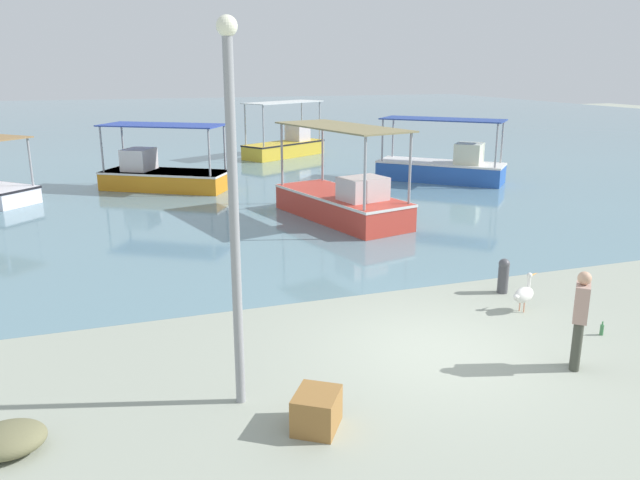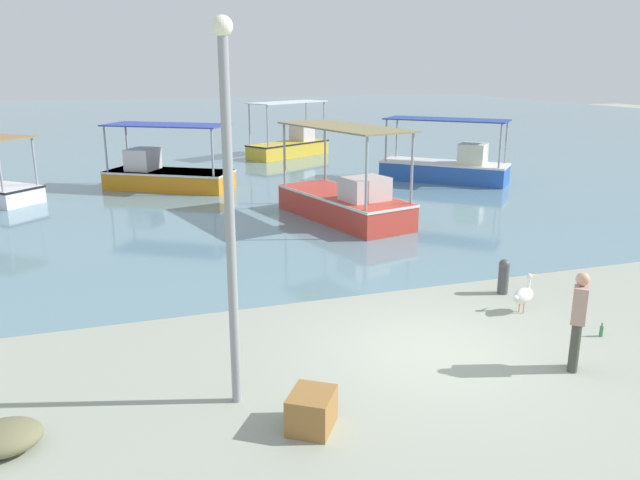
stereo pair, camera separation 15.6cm
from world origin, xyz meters
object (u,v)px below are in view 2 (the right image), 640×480
object	(u,v)px
fisherman_standing	(578,318)
fishing_boat_outer	(290,144)
lamp_post	(229,199)
fishing_boat_far_left	(345,200)
mooring_bollard	(504,275)
fishing_boat_center	(166,174)
pelican	(524,295)
cargo_crate	(312,411)
fishing_boat_near_right	(447,166)
net_pile	(4,438)
glass_bottle	(601,331)

from	to	relation	value
fisherman_standing	fishing_boat_outer	bearing A→B (deg)	84.66
lamp_post	fisherman_standing	world-z (taller)	lamp_post
fishing_boat_far_left	mooring_bollard	bearing A→B (deg)	-83.15
lamp_post	fishing_boat_center	bearing A→B (deg)	88.35
pelican	cargo_crate	bearing A→B (deg)	-153.46
fishing_boat_far_left	mooring_bollard	xyz separation A→B (m)	(0.91, -7.54, -0.23)
fishing_boat_center	mooring_bollard	bearing A→B (deg)	-68.11
fishing_boat_outer	fishing_boat_near_right	bearing A→B (deg)	-66.02
fishing_boat_near_right	net_pile	xyz separation A→B (m)	(-15.38, -15.74, -0.46)
fishing_boat_near_right	fisherman_standing	distance (m)	17.56
pelican	glass_bottle	world-z (taller)	pelican
mooring_bollard	net_pile	xyz separation A→B (m)	(-9.60, -3.00, -0.23)
fishing_boat_near_right	net_pile	size ratio (longest dim) A/B	5.41
fisherman_standing	net_pile	xyz separation A→B (m)	(-8.61, 0.46, -0.72)
mooring_bollard	fishing_boat_outer	bearing A→B (deg)	86.34
mooring_bollard	fisherman_standing	xyz separation A→B (m)	(-0.99, -3.45, 0.49)
pelican	fishing_boat_near_right	bearing A→B (deg)	66.42
fishing_boat_outer	lamp_post	world-z (taller)	lamp_post
fishing_boat_center	cargo_crate	world-z (taller)	fishing_boat_center
fishing_boat_near_right	cargo_crate	distance (m)	20.06
pelican	fisherman_standing	world-z (taller)	fisherman_standing
glass_bottle	fishing_boat_far_left	bearing A→B (deg)	97.46
net_pile	cargo_crate	distance (m)	4.04
fisherman_standing	glass_bottle	world-z (taller)	fisherman_standing
fishing_boat_center	cargo_crate	size ratio (longest dim) A/B	7.74
pelican	net_pile	xyz separation A→B (m)	(-9.35, -1.93, -0.18)
lamp_post	cargo_crate	size ratio (longest dim) A/B	7.96
fishing_boat_near_right	fishing_boat_outer	world-z (taller)	fishing_boat_outer
fishing_boat_far_left	cargo_crate	size ratio (longest dim) A/B	8.13
fishing_boat_center	fishing_boat_outer	distance (m)	10.64
pelican	fisherman_standing	bearing A→B (deg)	-107.14
lamp_post	glass_bottle	xyz separation A→B (m)	(6.89, 0.16, -2.99)
mooring_bollard	lamp_post	bearing A→B (deg)	-157.33
mooring_bollard	glass_bottle	xyz separation A→B (m)	(0.42, -2.54, -0.31)
fishing_boat_near_right	glass_bottle	distance (m)	16.21
fishing_boat_outer	mooring_bollard	size ratio (longest dim) A/B	6.54
fishing_boat_far_left	cargo_crate	world-z (taller)	fishing_boat_far_left
fishing_boat_far_left	glass_bottle	size ratio (longest dim) A/B	20.76
fishing_boat_outer	fishing_boat_far_left	world-z (taller)	fishing_boat_far_left
fishing_boat_center	pelican	distance (m)	16.92
fishing_boat_near_right	mooring_bollard	distance (m)	14.00
net_pile	fishing_boat_near_right	bearing A→B (deg)	45.68
fishing_boat_center	lamp_post	world-z (taller)	lamp_post
fishing_boat_center	mooring_bollard	distance (m)	16.01
cargo_crate	glass_bottle	bearing A→B (deg)	11.33
fishing_boat_near_right	fishing_boat_outer	xyz separation A→B (m)	(-4.34, 9.75, 0.02)
fishing_boat_far_left	net_pile	distance (m)	13.67
pelican	cargo_crate	distance (m)	6.01
mooring_bollard	cargo_crate	world-z (taller)	mooring_bollard
fishing_boat_far_left	net_pile	xyz separation A→B (m)	(-8.69, -10.54, -0.46)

